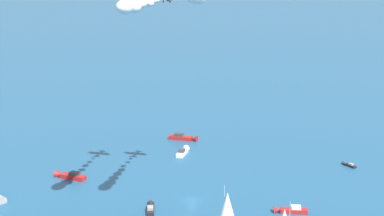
% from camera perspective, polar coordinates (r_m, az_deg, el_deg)
% --- Properties ---
extents(ground_plane, '(2000.00, 2000.00, 0.00)m').
position_cam_1_polar(ground_plane, '(173.10, -0.02, -8.42)').
color(ground_plane, '#1E517A').
extents(motorboat_far_port, '(10.83, 6.62, 3.08)m').
position_cam_1_polar(motorboat_far_port, '(228.00, -0.71, -2.74)').
color(motorboat_far_port, '#B21E1E').
rests_on(motorboat_far_port, ground_plane).
extents(motorboat_offshore, '(8.43, 6.94, 2.54)m').
position_cam_1_polar(motorboat_offshore, '(166.61, 8.90, -9.23)').
color(motorboat_offshore, '#B21E1E').
rests_on(motorboat_offshore, ground_plane).
extents(motorboat_trailing, '(6.47, 6.71, 2.15)m').
position_cam_1_polar(motorboat_trailing, '(166.48, -3.82, -9.15)').
color(motorboat_trailing, black).
rests_on(motorboat_trailing, ground_plane).
extents(motorboat_mid_cluster, '(5.38, 2.68, 1.51)m').
position_cam_1_polar(motorboat_mid_cluster, '(206.11, 14.14, -5.07)').
color(motorboat_mid_cluster, black).
rests_on(motorboat_mid_cluster, ground_plane).
extents(motorboat_outer_ring_b, '(10.50, 5.20, 2.95)m').
position_cam_1_polar(motorboat_outer_ring_b, '(192.70, -11.21, -6.11)').
color(motorboat_outer_ring_b, '#B21E1E').
rests_on(motorboat_outer_ring_b, ground_plane).
extents(sailboat_outer_ring_c, '(10.39, 6.87, 12.91)m').
position_cam_1_polar(sailboat_outer_ring_c, '(149.07, 3.23, -9.72)').
color(sailboat_outer_ring_c, gold).
rests_on(sailboat_outer_ring_c, ground_plane).
extents(motorboat_outer_ring_d, '(6.29, 9.41, 2.70)m').
position_cam_1_polar(motorboat_outer_ring_d, '(212.24, -0.82, -4.02)').
color(motorboat_outer_ring_d, white).
rests_on(motorboat_outer_ring_d, ground_plane).
extents(smoke_trail_lead, '(16.17, 28.14, 3.31)m').
position_cam_1_polar(smoke_trail_lead, '(137.59, -5.18, 9.39)').
color(smoke_trail_lead, silver).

